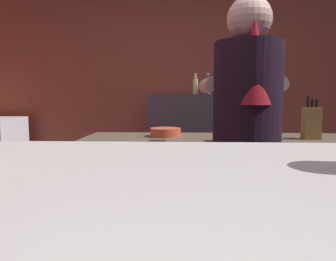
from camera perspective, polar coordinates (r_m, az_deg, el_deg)
The scene contains 10 objects.
wall_back at distance 3.61m, azimuth 3.28°, elevation 9.08°, with size 5.20×0.10×2.70m, color brown.
prep_counter at distance 2.18m, azimuth 13.27°, elevation -13.11°, with size 2.10×0.60×0.90m, color brown.
back_shelf at distance 3.37m, azimuth 4.27°, elevation -3.55°, with size 0.92×0.36×1.20m, color #3F353C.
bartender at distance 1.62m, azimuth 14.25°, elevation -1.41°, with size 0.43×0.52×1.65m.
knife_block at distance 2.16m, azimuth 24.92°, elevation 1.31°, with size 0.10×0.08×0.27m.
mixing_bowl at distance 2.10m, azimuth -0.45°, elevation -0.32°, with size 0.21×0.21×0.06m, color #C84E30.
chefs_knife at distance 2.08m, azimuth 19.48°, elevation -1.40°, with size 0.24×0.03×0.01m, color silver.
bottle_soy at distance 3.30m, azimuth 7.33°, elevation 8.13°, with size 0.06×0.06×0.22m.
bottle_olive_oil at distance 3.41m, azimuth 11.09°, elevation 7.98°, with size 0.08×0.08×0.22m.
bottle_hot_sauce at distance 3.34m, azimuth 5.06°, elevation 8.23°, with size 0.06×0.06×0.23m.
Camera 1 is at (-0.05, -1.40, 1.16)m, focal length 33.06 mm.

